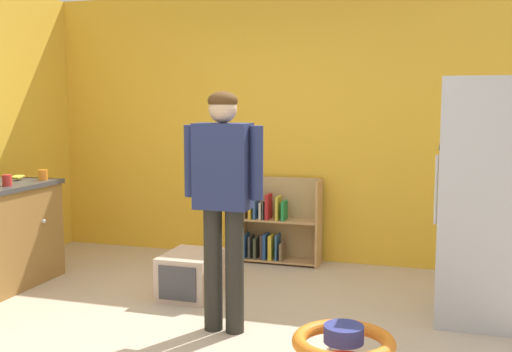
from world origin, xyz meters
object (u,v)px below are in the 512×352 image
refrigerator (488,201)px  baby_walker (343,352)px  banana_bunch (19,177)px  pet_carrier (191,275)px  orange_cup (43,175)px  bookshelf (276,226)px  standing_person (223,190)px  red_cup (7,180)px

refrigerator → baby_walker: refrigerator is taller
banana_bunch → pet_carrier: bearing=-2.1°
refrigerator → orange_cup: size_ratio=18.74×
bookshelf → baby_walker: bearing=-66.1°
baby_walker → pet_carrier: bearing=141.6°
standing_person → pet_carrier: bearing=129.2°
standing_person → orange_cup: (-2.02, 0.77, -0.06)m
bookshelf → refrigerator: bearing=-30.5°
red_cup → bookshelf: bearing=39.0°
bookshelf → standing_person: standing_person is taller
orange_cup → pet_carrier: bearing=-4.3°
baby_walker → pet_carrier: size_ratio=1.09×
standing_person → orange_cup: 2.16m
orange_cup → bookshelf: bearing=31.5°
baby_walker → orange_cup: (-2.94, 1.27, 0.79)m
baby_walker → bookshelf: bearing=113.9°
baby_walker → pet_carrier: pet_carrier is taller
red_cup → orange_cup: (0.05, 0.41, 0.00)m
banana_bunch → orange_cup: orange_cup is taller
standing_person → orange_cup: bearing=159.2°
banana_bunch → red_cup: size_ratio=1.64×
banana_bunch → bookshelf: bearing=29.8°
refrigerator → banana_bunch: 4.00m
baby_walker → banana_bunch: bearing=159.0°
refrigerator → pet_carrier: size_ratio=3.22×
standing_person → baby_walker: 1.35m
standing_person → banana_bunch: bearing=162.3°
baby_walker → banana_bunch: (-3.16, 1.21, 0.77)m
bookshelf → pet_carrier: (-0.39, -1.26, -0.19)m
banana_bunch → orange_cup: 0.23m
banana_bunch → red_cup: 0.40m
standing_person → red_cup: 2.10m
refrigerator → pet_carrier: (-2.29, -0.14, -0.71)m
standing_person → red_cup: standing_person is taller
bookshelf → orange_cup: orange_cup is taller
refrigerator → orange_cup: 3.78m
bookshelf → banana_bunch: 2.48m
refrigerator → orange_cup: bearing=-179.6°
bookshelf → red_cup: (-1.93, -1.56, 0.58)m
baby_walker → red_cup: (-3.00, 0.85, 0.79)m
pet_carrier → orange_cup: 1.68m
bookshelf → orange_cup: (-1.87, -1.15, 0.58)m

